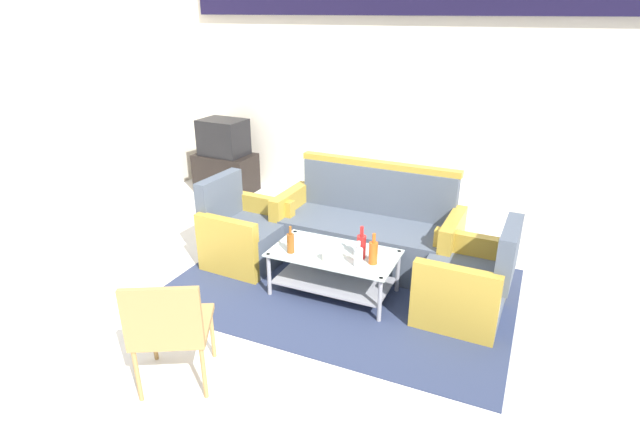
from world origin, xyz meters
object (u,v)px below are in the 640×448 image
at_px(bottle_clear, 358,257).
at_px(bottle_brown, 291,243).
at_px(bottle_red, 361,246).
at_px(tv_stand, 226,173).
at_px(armchair_left, 245,235).
at_px(cup, 327,256).
at_px(television, 223,137).
at_px(couch, 367,231).
at_px(armchair_right, 467,285).
at_px(bottle_orange, 373,252).
at_px(wicker_chair, 169,325).
at_px(coffee_table, 334,267).

xyz_separation_m(bottle_clear, bottle_brown, (-0.62, -0.00, 0.01)).
distance_m(bottle_red, tv_stand, 3.34).
relative_size(armchair_left, cup, 8.50).
relative_size(tv_stand, television, 1.28).
height_order(couch, bottle_brown, couch).
bearing_deg(couch, bottle_brown, 67.66).
relative_size(armchair_right, bottle_orange, 3.11).
height_order(cup, television, television).
distance_m(armchair_left, bottle_orange, 1.47).
xyz_separation_m(armchair_right, bottle_clear, (-0.85, -0.28, 0.21)).
bearing_deg(bottle_brown, wicker_chair, -96.37).
height_order(couch, cup, couch).
bearing_deg(wicker_chair, bottle_clear, 32.95).
bearing_deg(armchair_right, bottle_orange, 105.59).
relative_size(bottle_orange, television, 0.44).
height_order(couch, bottle_red, couch).
relative_size(coffee_table, bottle_orange, 4.03).
xyz_separation_m(armchair_right, television, (-3.57, 1.83, 0.47)).
relative_size(bottle_brown, cup, 2.46).
bearing_deg(couch, tv_stand, -24.53).
relative_size(bottle_clear, wicker_chair, 0.27).
distance_m(coffee_table, wicker_chair, 1.64).
bearing_deg(television, bottle_brown, 137.99).
relative_size(armchair_right, bottle_clear, 3.81).
bearing_deg(armchair_left, television, -138.18).
distance_m(television, wicker_chair, 4.02).
distance_m(armchair_right, bottle_clear, 0.92).
height_order(tv_stand, wicker_chair, wicker_chair).
distance_m(armchair_right, coffee_table, 1.13).
bearing_deg(bottle_red, bottle_brown, -165.00).
relative_size(coffee_table, bottle_red, 3.82).
bearing_deg(bottle_red, armchair_right, 8.08).
bearing_deg(tv_stand, armchair_left, -51.27).
distance_m(couch, television, 2.81).
relative_size(couch, tv_stand, 2.27).
bearing_deg(wicker_chair, tv_stand, 91.07).
bearing_deg(bottle_red, wicker_chair, -115.65).
bearing_deg(armchair_right, coffee_table, 98.37).
bearing_deg(bottle_orange, bottle_red, 154.13).
bearing_deg(armchair_right, tv_stand, 64.61).
height_order(couch, tv_stand, couch).
distance_m(coffee_table, bottle_orange, 0.45).
relative_size(couch, bottle_orange, 6.65).
relative_size(couch, armchair_left, 2.14).
bearing_deg(bottle_clear, tv_stand, 142.33).
xyz_separation_m(armchair_left, tv_stand, (-1.39, 1.74, -0.03)).
bearing_deg(cup, bottle_red, 36.46).
relative_size(armchair_left, coffee_table, 0.77).
height_order(coffee_table, bottle_orange, bottle_orange).
xyz_separation_m(bottle_orange, wicker_chair, (-0.87, -1.49, -0.02)).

